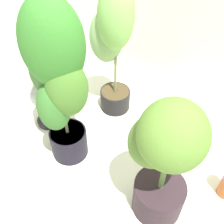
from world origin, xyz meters
The scene contains 5 objects.
ground_plane centered at (0.00, 0.00, 0.00)m, with size 8.00×8.00×0.00m, color silver.
potted_plant_front_right centered at (0.26, -0.10, 0.44)m, with size 0.41×0.40×0.75m.
potted_plant_front_left centered at (-0.35, -0.11, 0.61)m, with size 0.40×0.34×1.02m.
potted_plant_back_left centered at (-0.38, 0.41, 0.55)m, with size 0.31×0.26×0.93m.
floor_fan centered at (-0.65, 0.02, 0.23)m, with size 0.25×0.25×0.36m.
Camera 1 is at (0.50, -0.83, 1.45)m, focal length 44.64 mm.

